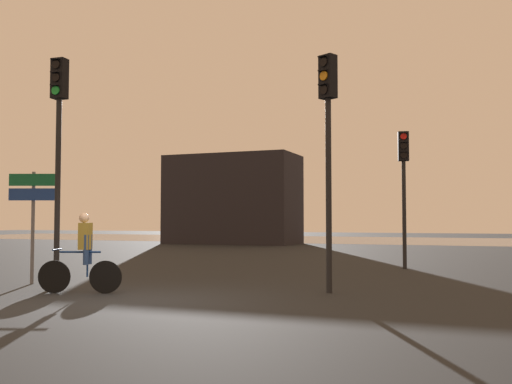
% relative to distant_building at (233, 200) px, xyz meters
% --- Properties ---
extents(ground_plane, '(120.00, 120.00, 0.00)m').
position_rel_distant_building_xyz_m(ground_plane, '(8.60, -24.36, -2.78)').
color(ground_plane, black).
extents(water_strip, '(80.00, 16.00, 0.01)m').
position_rel_distant_building_xyz_m(water_strip, '(8.60, 10.00, -2.78)').
color(water_strip, slate).
rests_on(water_strip, ground).
extents(distant_building, '(8.13, 4.00, 5.56)m').
position_rel_distant_building_xyz_m(distant_building, '(0.00, 0.00, 0.00)').
color(distant_building, black).
rests_on(distant_building, ground).
extents(traffic_light_near_right, '(0.39, 0.41, 4.87)m').
position_rel_distant_building_xyz_m(traffic_light_near_right, '(11.60, -21.68, 0.58)').
color(traffic_light_near_right, black).
rests_on(traffic_light_near_right, ground).
extents(traffic_light_far_right, '(0.36, 0.38, 4.19)m').
position_rel_distant_building_xyz_m(traffic_light_far_right, '(12.34, -15.21, 0.14)').
color(traffic_light_far_right, black).
rests_on(traffic_light_far_right, ground).
extents(traffic_light_near_left, '(0.33, 0.35, 5.07)m').
position_rel_distant_building_xyz_m(traffic_light_near_left, '(5.81, -22.95, 0.70)').
color(traffic_light_near_left, black).
rests_on(traffic_light_near_left, ground).
extents(direction_sign_post, '(1.04, 0.43, 2.60)m').
position_rel_distant_building_xyz_m(direction_sign_post, '(4.80, -22.59, -0.99)').
color(direction_sign_post, slate).
rests_on(direction_sign_post, ground).
extents(cyclist, '(1.63, 0.67, 1.62)m').
position_rel_distant_building_xyz_m(cyclist, '(6.99, -23.53, -1.96)').
color(cyclist, black).
rests_on(cyclist, ground).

